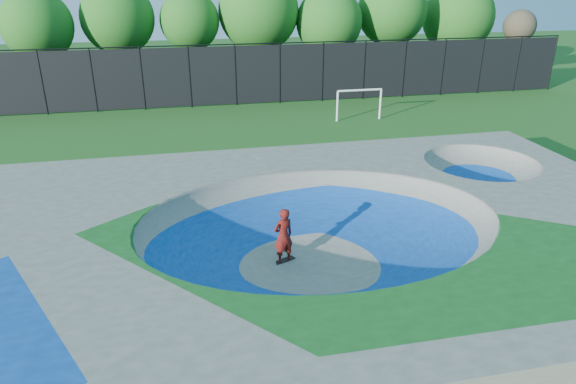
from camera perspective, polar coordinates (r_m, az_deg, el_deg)
The scene contains 7 objects.
ground at distance 16.08m, azimuth 3.41°, elevation -7.63°, with size 120.00×120.00×0.00m, color #1C5116.
skate_deck at distance 15.71m, azimuth 3.47°, elevation -5.27°, with size 22.00×14.00×1.50m, color gray.
skater at distance 15.56m, azimuth -0.52°, elevation -4.90°, with size 0.66×0.43×1.80m, color red.
skateboard at distance 15.99m, azimuth -0.51°, elevation -7.67°, with size 0.78×0.22×0.05m, color black.
soccer_goal at distance 31.56m, azimuth 7.94°, elevation 10.22°, with size 2.85×0.12×1.88m.
fence at distance 35.04m, azimuth -5.84°, elevation 12.92°, with size 48.09×0.09×4.04m.
treeline at distance 39.72m, azimuth -8.62°, elevation 18.45°, with size 51.52×7.08×8.65m.
Camera 1 is at (-3.84, -13.29, 8.19)m, focal length 32.00 mm.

